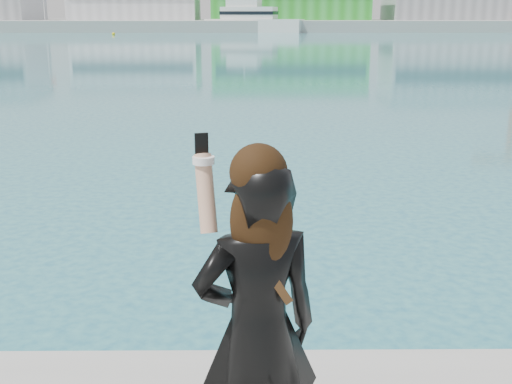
% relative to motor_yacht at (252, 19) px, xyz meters
% --- Properties ---
extents(far_quay, '(320.00, 40.00, 2.00)m').
position_rel_motor_yacht_xyz_m(far_quay, '(-0.57, 17.25, -1.22)').
color(far_quay, '#9E9E99').
rests_on(far_quay, ground).
extents(motor_yacht, '(17.56, 9.10, 7.90)m').
position_rel_motor_yacht_xyz_m(motor_yacht, '(0.00, 0.00, 0.00)').
color(motor_yacht, silver).
rests_on(motor_yacht, ground).
extents(buoy_far, '(0.50, 0.50, 0.50)m').
position_rel_motor_yacht_xyz_m(buoy_far, '(-21.42, -13.66, -2.22)').
color(buoy_far, yellow).
rests_on(buoy_far, ground).
extents(woman, '(0.72, 0.56, 1.82)m').
position_rel_motor_yacht_xyz_m(woman, '(-0.19, -113.11, -0.50)').
color(woman, black).
rests_on(woman, near_quay).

